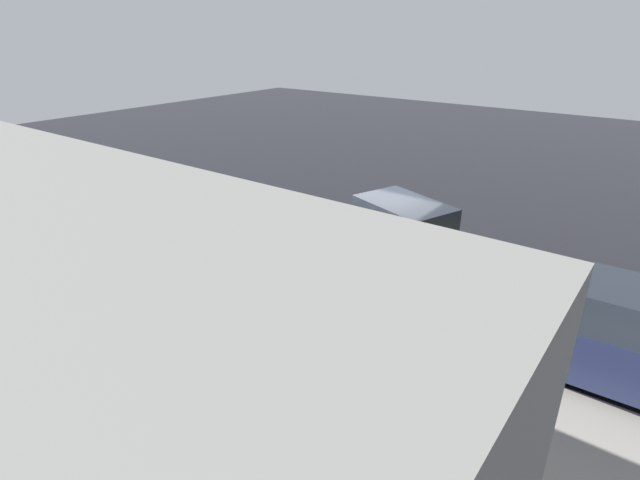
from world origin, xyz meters
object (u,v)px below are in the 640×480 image
Objects in this scene: moving_hatchback at (396,238)px; sign_post at (169,232)px; fire_hydrant at (225,251)px; parked_sedan at (640,344)px; pedestrian at (200,221)px.

sign_post is at bearing 47.02° from moving_hatchback.
moving_hatchback is at bearing -149.86° from fire_hydrant.
parked_sedan is 9.67m from fire_hydrant.
sign_post is (-0.13, 1.81, 1.18)m from fire_hydrant.
pedestrian is at bearing -56.93° from sign_post.
parked_sedan is 1.81× the size of sign_post.
pedestrian is (1.16, -0.17, 0.56)m from fire_hydrant.
parked_sedan is at bearing -175.44° from fire_hydrant.
fire_hydrant is 0.33× the size of sign_post.
moving_hatchback is 5.66m from sign_post.
moving_hatchback is at bearing -132.98° from sign_post.
parked_sedan is 5.43× the size of fire_hydrant.
sign_post reaches higher than parked_sedan.
sign_post is at bearing 15.22° from parked_sedan.
parked_sedan is at bearing -164.78° from sign_post.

